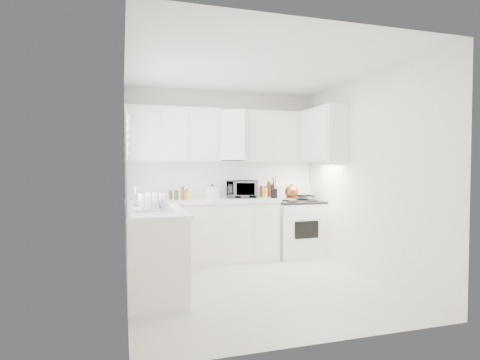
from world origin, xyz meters
name	(u,v)px	position (x,y,z in m)	size (l,w,h in m)	color
floor	(257,286)	(0.00, 0.00, 0.00)	(3.20, 3.20, 0.00)	silver
ceiling	(257,68)	(0.00, 0.00, 2.60)	(3.20, 3.20, 0.00)	white
wall_back	(224,175)	(0.00, 1.60, 1.30)	(3.00, 3.00, 0.00)	white
wall_front	(323,184)	(0.00, -1.60, 1.30)	(3.00, 3.00, 0.00)	white
wall_left	(126,179)	(-1.50, 0.00, 1.30)	(3.20, 3.20, 0.00)	white
wall_right	(366,177)	(1.50, 0.00, 1.30)	(3.20, 3.20, 0.00)	white
window_blinds	(127,157)	(-1.48, 0.35, 1.55)	(0.06, 0.96, 1.06)	white
lower_cabinets_back	(203,233)	(-0.39, 1.30, 0.45)	(2.22, 0.60, 0.90)	white
lower_cabinets_left	(153,251)	(-1.20, 0.20, 0.45)	(0.60, 1.60, 0.90)	white
countertop_back	(203,201)	(-0.39, 1.29, 0.93)	(2.24, 0.64, 0.05)	white
countertop_left	(154,211)	(-1.19, 0.20, 0.93)	(0.64, 1.62, 0.05)	white
backsplash_back	(224,180)	(0.00, 1.59, 1.23)	(2.98, 0.02, 0.55)	white
backsplash_left	(127,185)	(-1.49, 0.20, 1.23)	(0.02, 1.60, 0.55)	white
upper_cabinets_back	(226,162)	(0.00, 1.44, 1.50)	(3.00, 0.33, 0.80)	white
upper_cabinets_right	(323,162)	(1.33, 0.82, 1.50)	(0.33, 0.90, 0.80)	white
sink	(152,196)	(-1.19, 0.55, 1.07)	(0.42, 0.38, 0.30)	gray
stove	(298,221)	(1.13, 1.26, 0.57)	(0.74, 0.60, 1.13)	white
tea_kettle	(292,191)	(0.95, 1.10, 1.06)	(0.26, 0.22, 0.24)	#984929
frying_pan	(304,195)	(1.31, 1.42, 0.96)	(0.23, 0.40, 0.04)	black
microwave	(241,187)	(0.24, 1.42, 1.11)	(0.48, 0.27, 0.33)	gray
rice_cooker	(212,191)	(-0.24, 1.35, 1.06)	(0.22, 0.22, 0.22)	white
paper_towel	(229,189)	(0.06, 1.48, 1.08)	(0.12, 0.12, 0.27)	white
utensil_crock	(274,187)	(0.67, 1.13, 1.12)	(0.11, 0.11, 0.34)	black
dish_rack	(151,201)	(-1.24, 0.00, 1.06)	(0.39, 0.29, 0.22)	white
spice_left_0	(171,195)	(-0.85, 1.42, 1.02)	(0.06, 0.06, 0.13)	brown
spice_left_1	(177,195)	(-0.78, 1.33, 1.02)	(0.06, 0.06, 0.13)	#3C812B
spice_left_2	(181,195)	(-0.70, 1.42, 1.02)	(0.06, 0.06, 0.13)	#B04317
spice_left_3	(187,195)	(-0.62, 1.33, 1.02)	(0.06, 0.06, 0.13)	#DCEB37
sauce_right_0	(261,191)	(0.58, 1.46, 1.05)	(0.06, 0.06, 0.19)	#B04317
sauce_right_1	(266,191)	(0.64, 1.40, 1.05)	(0.06, 0.06, 0.19)	#DCEB37
sauce_right_2	(268,191)	(0.69, 1.46, 1.05)	(0.06, 0.06, 0.19)	#501F16
sauce_right_3	(272,191)	(0.74, 1.40, 1.05)	(0.06, 0.06, 0.19)	black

